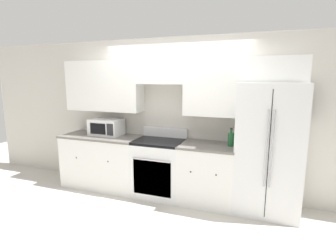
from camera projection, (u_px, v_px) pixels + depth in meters
ground_plane at (161, 204)px, 4.09m from camera, size 12.00×12.00×0.00m
wall_back at (174, 103)px, 4.35m from camera, size 8.00×0.39×2.60m
lower_cabinets_left at (103, 161)px, 4.72m from camera, size 1.43×0.64×0.94m
lower_cabinets_right at (207, 174)px, 4.08m from camera, size 0.85×0.64×0.94m
oven_range at (159, 168)px, 4.35m from camera, size 0.79×0.65×1.10m
refrigerator at (268, 149)px, 3.76m from camera, size 0.89×0.78×1.88m
microwave at (106, 127)px, 4.67m from camera, size 0.55×0.39×0.29m
bottle at (231, 139)px, 3.90m from camera, size 0.09×0.09×0.28m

